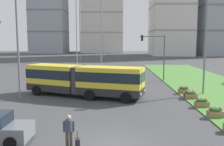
# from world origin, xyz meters

# --- Properties ---
(ground_plane) EXTENTS (260.00, 260.00, 0.00)m
(ground_plane) POSITION_xyz_m (0.00, 0.00, 0.00)
(ground_plane) COLOR #424244
(articulated_bus) EXTENTS (11.89, 6.41, 3.00)m
(articulated_bus) POSITION_xyz_m (-2.86, 11.70, 1.65)
(articulated_bus) COLOR yellow
(articulated_bus) RESTS_ON ground
(car_silver_hatch) EXTENTS (4.43, 2.08, 1.58)m
(car_silver_hatch) POSITION_xyz_m (-6.04, 22.64, 0.75)
(car_silver_hatch) COLOR #B7BABF
(car_silver_hatch) RESTS_ON ground
(pedestrian_crossing) EXTENTS (0.57, 0.36, 1.74)m
(pedestrian_crossing) POSITION_xyz_m (-2.08, -0.45, 1.00)
(pedestrian_crossing) COLOR #4C4238
(pedestrian_crossing) RESTS_ON ground
(rolling_suitcase) EXTENTS (0.30, 0.39, 0.97)m
(rolling_suitcase) POSITION_xyz_m (-1.63, -0.65, 0.31)
(rolling_suitcase) COLOR #232328
(rolling_suitcase) RESTS_ON ground
(flower_planter_1) EXTENTS (1.10, 0.56, 0.74)m
(flower_planter_1) POSITION_xyz_m (7.31, 4.80, 0.43)
(flower_planter_1) COLOR #937051
(flower_planter_1) RESTS_ON grass_median
(flower_planter_2) EXTENTS (1.10, 0.56, 0.74)m
(flower_planter_2) POSITION_xyz_m (7.31, 7.64, 0.43)
(flower_planter_2) COLOR #937051
(flower_planter_2) RESTS_ON grass_median
(flower_planter_3) EXTENTS (1.10, 0.56, 0.74)m
(flower_planter_3) POSITION_xyz_m (7.31, 10.66, 0.43)
(flower_planter_3) COLOR #937051
(flower_planter_3) RESTS_ON grass_median
(flower_planter_4) EXTENTS (1.10, 0.56, 0.74)m
(flower_planter_4) POSITION_xyz_m (7.31, 11.07, 0.43)
(flower_planter_4) COLOR #937051
(flower_planter_4) RESTS_ON grass_median
(flower_planter_5) EXTENTS (1.10, 0.56, 0.74)m
(flower_planter_5) POSITION_xyz_m (7.31, 13.13, 0.43)
(flower_planter_5) COLOR #937051
(flower_planter_5) RESTS_ON grass_median
(traffic_light_far_right) EXTENTS (3.41, 0.28, 6.21)m
(traffic_light_far_right) POSITION_xyz_m (5.85, 22.00, 4.23)
(traffic_light_far_right) COLOR #474C51
(traffic_light_far_right) RESTS_ON ground
(streetlight_left) EXTENTS (0.70, 0.28, 9.94)m
(streetlight_left) POSITION_xyz_m (-8.50, 10.17, 5.42)
(streetlight_left) COLOR slate
(streetlight_left) RESTS_ON ground
(streetlight_median) EXTENTS (0.70, 0.28, 10.19)m
(streetlight_median) POSITION_xyz_m (9.21, 12.90, 5.55)
(streetlight_median) COLOR slate
(streetlight_median) RESTS_ON ground
(apartment_tower_west) EXTENTS (15.39, 16.24, 46.19)m
(apartment_tower_west) POSITION_xyz_m (-30.00, 105.76, 23.12)
(apartment_tower_west) COLOR #9EA3AD
(apartment_tower_west) RESTS_ON ground
(apartment_tower_westcentre) EXTENTS (19.19, 19.90, 44.86)m
(apartment_tower_westcentre) POSITION_xyz_m (-5.73, 112.52, 22.45)
(apartment_tower_westcentre) COLOR silver
(apartment_tower_westcentre) RESTS_ON ground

